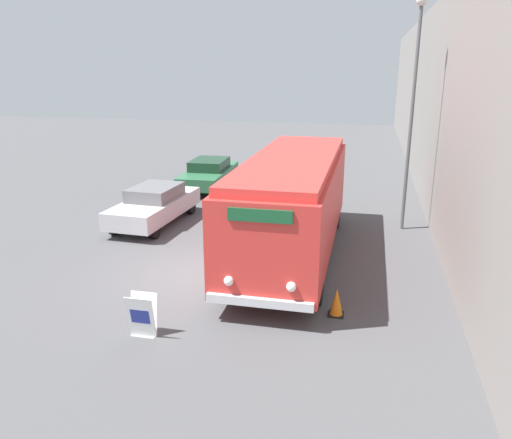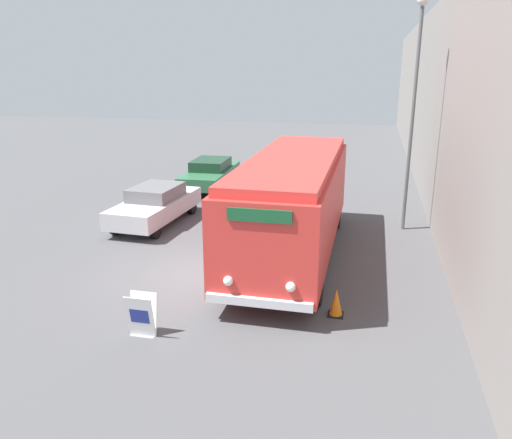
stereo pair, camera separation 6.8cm
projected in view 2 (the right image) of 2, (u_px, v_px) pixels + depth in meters
The scene contains 8 objects.
ground_plane at pixel (200, 274), 13.91m from camera, with size 80.00×80.00×0.00m, color #4C4C4F.
building_wall_right at pixel (434, 105), 20.56m from camera, with size 0.30×60.00×8.09m.
vintage_bus at pixel (293, 200), 14.82m from camera, with size 2.53×9.17×3.07m.
sign_board at pixel (142, 316), 10.63m from camera, with size 0.61×0.36×0.95m.
streetlamp at pixel (415, 88), 16.42m from camera, with size 0.36×0.36×7.74m.
parked_car_near at pixel (156, 204), 18.30m from camera, with size 2.01×4.58×1.39m.
parked_car_mid at pixel (210, 173), 23.70m from camera, with size 2.01×4.80×1.37m.
traffic_cone at pixel (336, 302), 11.53m from camera, with size 0.36×0.36×0.67m.
Camera 2 is at (4.46, -12.16, 5.53)m, focal length 35.00 mm.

